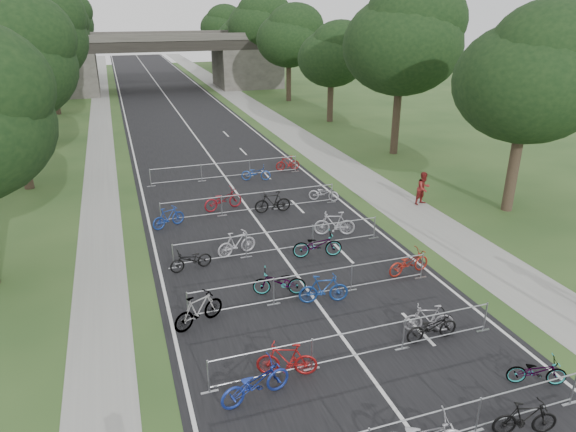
% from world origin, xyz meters
% --- Properties ---
extents(road, '(11.00, 140.00, 0.01)m').
position_xyz_m(road, '(0.00, 50.00, 0.01)').
color(road, black).
rests_on(road, ground).
extents(sidewalk_right, '(3.00, 140.00, 0.01)m').
position_xyz_m(sidewalk_right, '(8.00, 50.00, 0.01)').
color(sidewalk_right, gray).
rests_on(sidewalk_right, ground).
extents(sidewalk_left, '(2.00, 140.00, 0.01)m').
position_xyz_m(sidewalk_left, '(-7.50, 50.00, 0.01)').
color(sidewalk_left, gray).
rests_on(sidewalk_left, ground).
extents(lane_markings, '(0.12, 140.00, 0.00)m').
position_xyz_m(lane_markings, '(0.00, 50.00, 0.00)').
color(lane_markings, silver).
rests_on(lane_markings, ground).
extents(overpass_bridge, '(31.00, 8.00, 7.05)m').
position_xyz_m(overpass_bridge, '(0.00, 65.00, 3.53)').
color(overpass_bridge, '#403E39').
rests_on(overpass_bridge, ground).
extents(tree_right_0, '(7.17, 7.17, 10.93)m').
position_xyz_m(tree_right_0, '(13.11, 15.93, 6.92)').
color(tree_right_0, '#33261C').
rests_on(tree_right_0, ground).
extents(tree_left_1, '(7.56, 7.56, 11.53)m').
position_xyz_m(tree_left_1, '(-11.39, 27.93, 7.30)').
color(tree_left_1, '#33261C').
rests_on(tree_left_1, ground).
extents(tree_right_1, '(8.18, 8.18, 12.47)m').
position_xyz_m(tree_right_1, '(13.11, 27.93, 7.90)').
color(tree_right_1, '#33261C').
rests_on(tree_right_1, ground).
extents(tree_left_2, '(8.40, 8.40, 12.81)m').
position_xyz_m(tree_left_2, '(-11.39, 39.93, 8.12)').
color(tree_left_2, '#33261C').
rests_on(tree_left_2, ground).
extents(tree_right_2, '(6.16, 6.16, 9.39)m').
position_xyz_m(tree_right_2, '(13.11, 39.93, 5.95)').
color(tree_right_2, '#33261C').
rests_on(tree_right_2, ground).
extents(tree_left_3, '(6.72, 6.72, 10.25)m').
position_xyz_m(tree_left_3, '(-11.39, 51.93, 6.49)').
color(tree_left_3, '#33261C').
rests_on(tree_left_3, ground).
extents(tree_right_3, '(7.17, 7.17, 10.93)m').
position_xyz_m(tree_right_3, '(13.11, 51.93, 6.92)').
color(tree_right_3, '#33261C').
rests_on(tree_right_3, ground).
extents(tree_left_4, '(7.56, 7.56, 11.53)m').
position_xyz_m(tree_left_4, '(-11.39, 63.93, 7.30)').
color(tree_left_4, '#33261C').
rests_on(tree_left_4, ground).
extents(tree_right_4, '(8.18, 8.18, 12.47)m').
position_xyz_m(tree_right_4, '(13.11, 63.93, 7.90)').
color(tree_right_4, '#33261C').
rests_on(tree_right_4, ground).
extents(tree_left_5, '(8.40, 8.40, 12.81)m').
position_xyz_m(tree_left_5, '(-11.39, 75.93, 8.12)').
color(tree_left_5, '#33261C').
rests_on(tree_left_5, ground).
extents(tree_right_5, '(6.16, 6.16, 9.39)m').
position_xyz_m(tree_right_5, '(13.11, 75.93, 5.95)').
color(tree_right_5, '#33261C').
rests_on(tree_right_5, ground).
extents(tree_left_6, '(6.72, 6.72, 10.25)m').
position_xyz_m(tree_left_6, '(-11.39, 87.93, 6.49)').
color(tree_left_6, '#33261C').
rests_on(tree_left_6, ground).
extents(tree_right_6, '(7.17, 7.17, 10.93)m').
position_xyz_m(tree_right_6, '(13.11, 87.93, 6.92)').
color(tree_right_6, '#33261C').
rests_on(tree_right_6, ground).
extents(barrier_row_1, '(9.70, 0.08, 1.10)m').
position_xyz_m(barrier_row_1, '(0.00, 3.60, 0.55)').
color(barrier_row_1, '#9EA1A6').
rests_on(barrier_row_1, ground).
extents(barrier_row_2, '(9.70, 0.08, 1.10)m').
position_xyz_m(barrier_row_2, '(0.00, 7.20, 0.55)').
color(barrier_row_2, '#9EA1A6').
rests_on(barrier_row_2, ground).
extents(barrier_row_3, '(9.70, 0.08, 1.10)m').
position_xyz_m(barrier_row_3, '(0.00, 11.00, 0.55)').
color(barrier_row_3, '#9EA1A6').
rests_on(barrier_row_3, ground).
extents(barrier_row_4, '(9.70, 0.08, 1.10)m').
position_xyz_m(barrier_row_4, '(0.00, 15.00, 0.55)').
color(barrier_row_4, '#9EA1A6').
rests_on(barrier_row_4, ground).
extents(barrier_row_5, '(9.70, 0.08, 1.10)m').
position_xyz_m(barrier_row_5, '(0.00, 20.00, 0.55)').
color(barrier_row_5, '#9EA1A6').
rests_on(barrier_row_5, ground).
extents(barrier_row_6, '(9.70, 0.08, 1.10)m').
position_xyz_m(barrier_row_6, '(0.00, 26.00, 0.55)').
color(barrier_row_6, '#9EA1A6').
rests_on(barrier_row_6, ground).
extents(bike_6, '(1.74, 0.89, 1.01)m').
position_xyz_m(bike_6, '(2.62, 3.16, 0.50)').
color(bike_6, black).
rests_on(bike_6, ground).
extents(bike_7, '(1.76, 1.19, 0.88)m').
position_xyz_m(bike_7, '(4.30, 4.57, 0.44)').
color(bike_7, '#9EA1A6').
rests_on(bike_7, ground).
extents(bike_8, '(2.21, 1.20, 1.10)m').
position_xyz_m(bike_8, '(-3.44, 6.55, 0.55)').
color(bike_8, navy).
rests_on(bike_8, ground).
extents(bike_9, '(1.86, 1.09, 1.08)m').
position_xyz_m(bike_9, '(-2.31, 7.22, 0.54)').
color(bike_9, maroon).
rests_on(bike_9, ground).
extents(bike_10, '(1.83, 0.65, 0.96)m').
position_xyz_m(bike_10, '(2.66, 7.35, 0.48)').
color(bike_10, black).
rests_on(bike_10, ground).
extents(bike_11, '(1.72, 0.97, 1.00)m').
position_xyz_m(bike_11, '(2.82, 7.78, 0.50)').
color(bike_11, gray).
rests_on(bike_11, ground).
extents(bike_12, '(2.00, 1.35, 1.18)m').
position_xyz_m(bike_12, '(-4.30, 10.59, 0.59)').
color(bike_12, '#9EA1A6').
rests_on(bike_12, ground).
extents(bike_13, '(2.10, 1.24, 1.04)m').
position_xyz_m(bike_13, '(-1.12, 11.60, 0.52)').
color(bike_13, '#9EA1A6').
rests_on(bike_13, ground).
extents(bike_14, '(1.90, 0.85, 1.11)m').
position_xyz_m(bike_14, '(0.23, 10.57, 0.55)').
color(bike_14, navy).
rests_on(bike_14, ground).
extents(bike_15, '(1.99, 0.93, 1.01)m').
position_xyz_m(bike_15, '(4.30, 11.48, 0.50)').
color(bike_15, maroon).
rests_on(bike_15, ground).
extents(bike_16, '(1.83, 0.90, 0.92)m').
position_xyz_m(bike_16, '(-3.95, 14.62, 0.46)').
color(bike_16, black).
rests_on(bike_16, ground).
extents(bike_17, '(1.90, 0.95, 1.10)m').
position_xyz_m(bike_17, '(-1.85, 15.37, 0.55)').
color(bike_17, '#B7B5BE').
rests_on(bike_17, ground).
extents(bike_18, '(2.24, 1.14, 1.12)m').
position_xyz_m(bike_18, '(1.39, 14.08, 0.56)').
color(bike_18, '#9EA1A6').
rests_on(bike_18, ground).
extents(bike_19, '(2.02, 1.14, 1.17)m').
position_xyz_m(bike_19, '(3.00, 15.95, 0.58)').
color(bike_19, '#A5A5AD').
rests_on(bike_19, ground).
extents(bike_20, '(1.79, 1.16, 1.05)m').
position_xyz_m(bike_20, '(-4.30, 19.39, 0.52)').
color(bike_20, navy).
rests_on(bike_20, ground).
extents(bike_21, '(2.27, 1.23, 1.13)m').
position_xyz_m(bike_21, '(-1.28, 20.87, 0.57)').
color(bike_21, maroon).
rests_on(bike_21, ground).
extents(bike_22, '(1.95, 0.68, 1.15)m').
position_xyz_m(bike_22, '(1.09, 19.63, 0.57)').
color(bike_22, black).
rests_on(bike_22, ground).
extents(bike_23, '(1.74, 1.33, 0.88)m').
position_xyz_m(bike_23, '(4.30, 20.41, 0.44)').
color(bike_23, '#B8B8C0').
rests_on(bike_23, ground).
extents(bike_26, '(1.92, 1.11, 0.95)m').
position_xyz_m(bike_26, '(1.69, 25.11, 0.48)').
color(bike_26, '#1B3F94').
rests_on(bike_26, ground).
extents(bike_27, '(1.63, 0.52, 0.97)m').
position_xyz_m(bike_27, '(4.24, 26.47, 0.49)').
color(bike_27, maroon).
rests_on(bike_27, ground).
extents(pedestrian_b, '(1.03, 0.89, 1.81)m').
position_xyz_m(pedestrian_b, '(9.20, 18.18, 0.91)').
color(pedestrian_b, maroon).
rests_on(pedestrian_b, ground).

